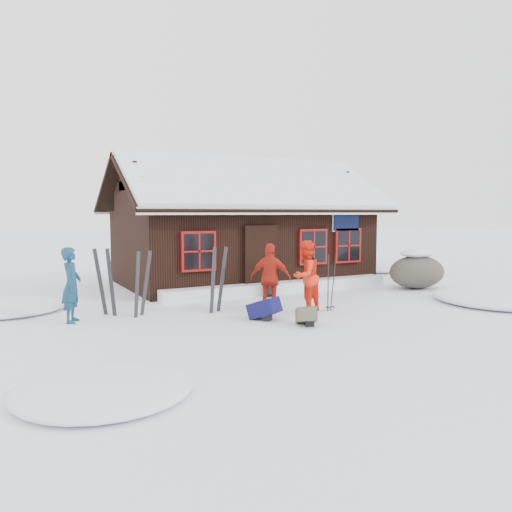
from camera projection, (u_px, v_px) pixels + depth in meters
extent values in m
plane|color=white|center=(275.00, 310.00, 12.57)|extent=(120.00, 120.00, 0.00)
cube|color=black|center=(241.00, 247.00, 17.57)|extent=(8.00, 5.00, 2.50)
cube|color=black|center=(261.00, 184.00, 16.09)|extent=(8.90, 3.14, 1.88)
cube|color=black|center=(224.00, 188.00, 18.68)|extent=(8.90, 3.14, 1.88)
cube|color=white|center=(261.00, 180.00, 16.07)|extent=(8.72, 3.07, 1.86)
cube|color=white|center=(223.00, 185.00, 18.67)|extent=(8.72, 3.07, 1.86)
cube|color=white|center=(241.00, 161.00, 17.31)|extent=(8.81, 0.22, 0.14)
cube|color=silver|center=(285.00, 211.00, 14.86)|extent=(8.90, 0.10, 0.20)
cube|color=black|center=(261.00, 260.00, 15.06)|extent=(1.00, 0.10, 2.00)
cube|color=black|center=(346.00, 221.00, 16.43)|extent=(1.00, 0.06, 0.60)
cube|color=maroon|center=(199.00, 251.00, 14.09)|extent=(1.04, 0.10, 1.14)
cube|color=black|center=(199.00, 251.00, 14.05)|extent=(0.90, 0.04, 1.00)
cube|color=maroon|center=(313.00, 247.00, 15.91)|extent=(1.04, 0.10, 1.14)
cube|color=black|center=(314.00, 247.00, 15.88)|extent=(0.90, 0.04, 1.00)
cube|color=maroon|center=(348.00, 246.00, 16.57)|extent=(1.04, 0.10, 1.14)
cube|color=black|center=(349.00, 246.00, 16.53)|extent=(0.90, 0.04, 1.00)
cube|color=white|center=(281.00, 287.00, 15.24)|extent=(7.60, 0.60, 0.35)
ellipsoid|color=white|center=(7.00, 311.00, 12.41)|extent=(2.80, 2.80, 0.34)
ellipsoid|color=white|center=(502.00, 302.00, 13.62)|extent=(3.60, 3.60, 0.43)
ellipsoid|color=white|center=(104.00, 394.00, 6.72)|extent=(2.40, 2.40, 0.29)
ellipsoid|color=white|center=(365.00, 269.00, 21.59)|extent=(4.00, 4.00, 0.48)
imported|color=navy|center=(71.00, 285.00, 11.04)|extent=(0.60, 0.72, 1.68)
imported|color=red|center=(305.00, 276.00, 12.22)|extent=(1.04, 0.94, 1.76)
imported|color=#B42112|center=(271.00, 278.00, 12.04)|extent=(1.04, 0.96, 1.71)
imported|color=black|center=(269.00, 280.00, 14.46)|extent=(0.52, 0.38, 0.97)
ellipsoid|color=#534D43|center=(417.00, 272.00, 16.08)|extent=(1.93, 1.45, 1.06)
ellipsoid|color=white|center=(417.00, 257.00, 16.04)|extent=(1.22, 0.88, 0.27)
cube|color=black|center=(137.00, 285.00, 11.67)|extent=(0.24, 0.24, 1.59)
cube|color=black|center=(146.00, 284.00, 11.88)|extent=(0.33, 0.07, 1.59)
cube|color=black|center=(100.00, 283.00, 11.86)|extent=(0.32, 0.12, 1.65)
cube|color=black|center=(111.00, 283.00, 11.82)|extent=(0.19, 0.28, 1.65)
cube|color=black|center=(213.00, 281.00, 12.15)|extent=(0.26, 0.17, 1.65)
cube|color=black|center=(222.00, 280.00, 12.32)|extent=(0.30, 0.10, 1.65)
cylinder|color=black|center=(328.00, 284.00, 12.37)|extent=(0.10, 0.13, 1.43)
cylinder|color=black|center=(333.00, 283.00, 12.45)|extent=(0.10, 0.13, 1.43)
cube|color=#0F0F41|center=(264.00, 312.00, 11.39)|extent=(0.76, 0.81, 0.35)
cube|color=#4E4D38|center=(306.00, 319.00, 10.79)|extent=(0.61, 0.67, 0.30)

